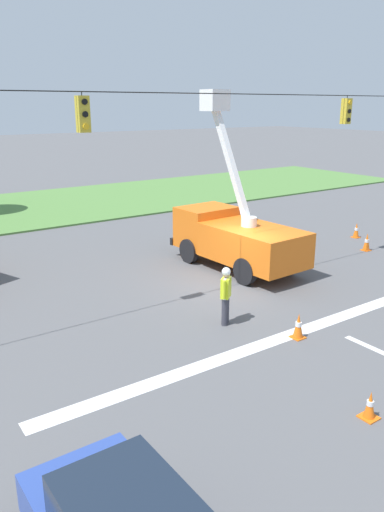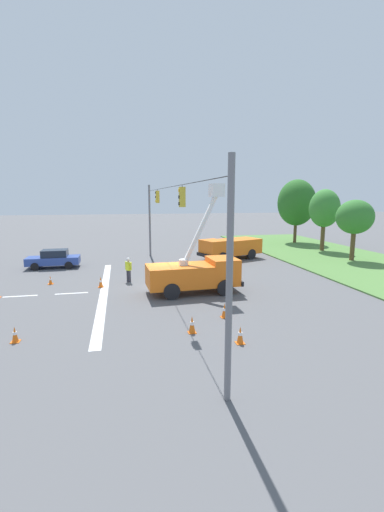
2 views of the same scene
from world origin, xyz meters
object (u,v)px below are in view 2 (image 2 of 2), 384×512
object	(u,v)px
traffic_cone_foreground_left	(240,335)
traffic_cone_lane_edge_a	(101,282)
tree_centre	(355,217)
utility_truck_support_near	(230,247)
tree_far_west	(297,203)
tree_west	(324,209)
utility_truck_bucket_lift	(195,272)
road_worker	(128,268)
sedan_blue	(54,259)
traffic_cone_near_bucket	(15,335)
traffic_cone_lane_edge_b	(50,280)
traffic_cone_mid_right	(192,324)
traffic_cone_mid_left	(224,310)

from	to	relation	value
traffic_cone_foreground_left	traffic_cone_lane_edge_a	xyz separation A→B (m)	(-10.48, -6.14, -0.01)
tree_centre	utility_truck_support_near	xyz separation A→B (m)	(-3.40, -10.92, -2.95)
tree_far_west	traffic_cone_foreground_left	bearing A→B (deg)	-32.17
traffic_cone_foreground_left	tree_west	bearing A→B (deg)	140.88
utility_truck_bucket_lift	road_worker	size ratio (longest dim) A/B	3.86
tree_centre	sedan_blue	bearing A→B (deg)	-95.53
sedan_blue	road_worker	size ratio (longest dim) A/B	2.44
traffic_cone_near_bucket	tree_far_west	bearing A→B (deg)	134.05
road_worker	traffic_cone_lane_edge_b	xyz separation A→B (m)	(-0.45, -5.38, -0.70)
traffic_cone_lane_edge_b	traffic_cone_near_bucket	bearing A→B (deg)	2.36
tree_west	tree_centre	distance (m)	6.01
traffic_cone_mid_right	traffic_cone_foreground_left	bearing A→B (deg)	48.74
sedan_blue	traffic_cone_near_bucket	distance (m)	15.90
road_worker	tree_far_west	bearing A→B (deg)	127.00
traffic_cone_foreground_left	sedan_blue	bearing A→B (deg)	-149.91
utility_truck_support_near	traffic_cone_foreground_left	xyz separation A→B (m)	(18.71, -5.72, -0.82)
tree_far_west	road_worker	bearing A→B (deg)	-53.00
traffic_cone_foreground_left	road_worker	bearing A→B (deg)	-159.86
tree_far_west	traffic_cone_near_bucket	world-z (taller)	tree_far_west
tree_centre	utility_truck_support_near	distance (m)	11.82
utility_truck_support_near	traffic_cone_foreground_left	world-z (taller)	utility_truck_support_near
utility_truck_bucket_lift	road_worker	xyz separation A→B (m)	(-3.71, -4.07, -0.36)
traffic_cone_lane_edge_b	traffic_cone_lane_edge_a	bearing A→B (deg)	66.15
traffic_cone_lane_edge_b	tree_far_west	bearing A→B (deg)	120.48
sedan_blue	tree_far_west	bearing A→B (deg)	109.87
traffic_cone_lane_edge_a	traffic_cone_lane_edge_b	world-z (taller)	traffic_cone_lane_edge_a
utility_truck_support_near	tree_west	bearing A→B (deg)	102.39
tree_west	tree_centre	world-z (taller)	tree_west
utility_truck_support_near	sedan_blue	world-z (taller)	utility_truck_support_near
road_worker	traffic_cone_mid_right	bearing A→B (deg)	14.05
traffic_cone_mid_left	traffic_cone_near_bucket	world-z (taller)	traffic_cone_mid_left
utility_truck_support_near	traffic_cone_near_bucket	size ratio (longest dim) A/B	9.77
road_worker	traffic_cone_foreground_left	world-z (taller)	road_worker
tree_west	tree_centre	size ratio (longest dim) A/B	1.19
tree_far_west	traffic_cone_mid_left	world-z (taller)	tree_far_west
tree_centre	traffic_cone_lane_edge_a	xyz separation A→B (m)	(4.84, -22.78, -3.78)
sedan_blue	tree_west	bearing A→B (deg)	96.85
utility_truck_bucket_lift	traffic_cone_foreground_left	bearing A→B (deg)	1.24
traffic_cone_mid_left	traffic_cone_near_bucket	xyz separation A→B (m)	(1.02, -9.49, -0.04)
traffic_cone_mid_left	traffic_cone_foreground_left	bearing A→B (deg)	-5.15
road_worker	traffic_cone_lane_edge_a	world-z (taller)	road_worker
tree_west	sedan_blue	bearing A→B (deg)	-83.15
tree_centre	traffic_cone_near_bucket	distance (m)	29.29
road_worker	traffic_cone_near_bucket	size ratio (longest dim) A/B	2.59
utility_truck_bucket_lift	traffic_cone_mid_left	xyz separation A→B (m)	(4.76, 0.45, -0.99)
tree_centre	traffic_cone_mid_left	world-z (taller)	tree_centre
tree_centre	traffic_cone_foreground_left	bearing A→B (deg)	-47.38
traffic_cone_lane_edge_a	utility_truck_bucket_lift	bearing A→B (deg)	66.34
traffic_cone_near_bucket	traffic_cone_lane_edge_a	world-z (taller)	traffic_cone_lane_edge_a
traffic_cone_near_bucket	traffic_cone_lane_edge_a	bearing A→B (deg)	159.90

